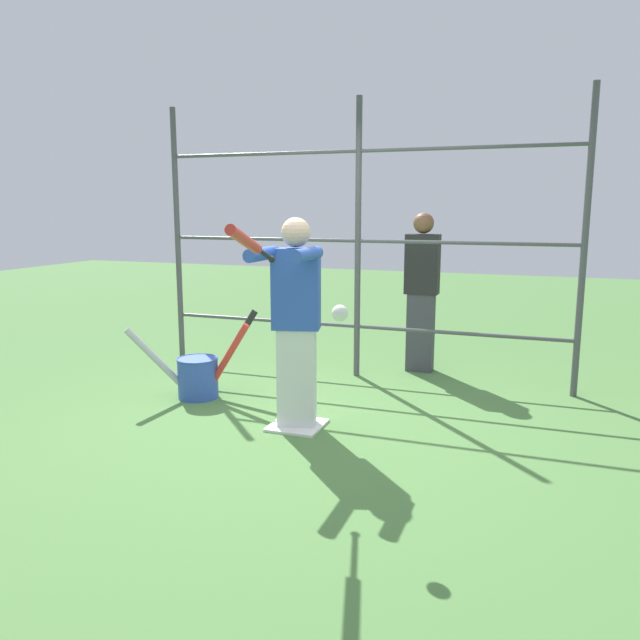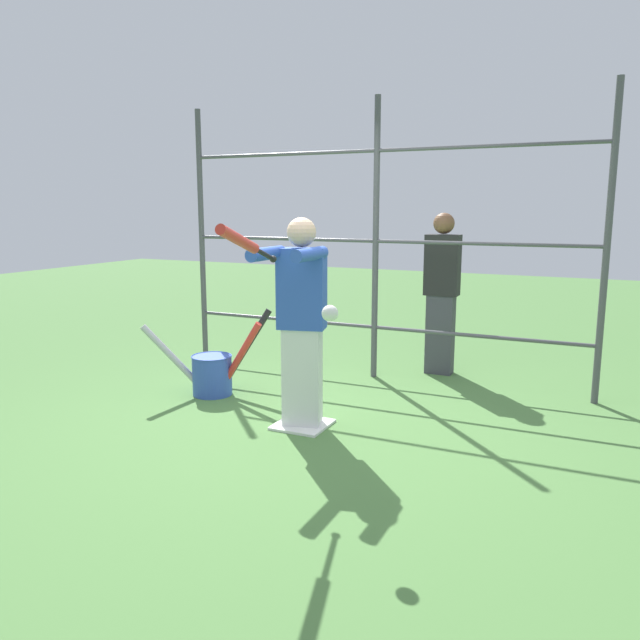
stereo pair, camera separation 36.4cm
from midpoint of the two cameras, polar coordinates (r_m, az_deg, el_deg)
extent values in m
plane|color=#4C7A3D|center=(4.94, 0.53, -9.68)|extent=(24.00, 24.00, 0.00)
cube|color=white|center=(4.94, 0.53, -9.57)|extent=(0.40, 0.40, 0.02)
cylinder|color=#4C4C51|center=(5.83, 26.42, 6.02)|extent=(0.06, 0.06, 2.72)
cylinder|color=#4C4C51|center=(6.14, 6.82, 7.18)|extent=(0.06, 0.06, 2.72)
cylinder|color=#4C4C51|center=(7.06, -9.31, 7.51)|extent=(0.06, 0.06, 2.72)
cylinder|color=#4C4C51|center=(6.25, 6.66, -0.66)|extent=(4.10, 0.04, 0.04)
cylinder|color=#4C4C51|center=(6.14, 6.82, 7.18)|extent=(4.10, 0.04, 0.04)
cylinder|color=#4C4C51|center=(6.16, 7.00, 15.13)|extent=(4.10, 0.04, 0.04)
cube|color=silver|center=(4.82, 0.53, -5.33)|extent=(0.32, 0.25, 0.78)
cube|color=#2D51B7|center=(4.68, 0.55, 2.88)|extent=(0.39, 0.28, 0.61)
sphere|color=beige|center=(4.65, 0.56, 8.02)|extent=(0.22, 0.22, 0.22)
cylinder|color=#2D51B7|center=(4.43, 1.43, 6.02)|extent=(0.09, 0.43, 0.09)
cylinder|color=#2D51B7|center=(4.49, -2.62, 6.07)|extent=(0.09, 0.43, 0.09)
sphere|color=black|center=(4.27, -1.87, 5.58)|extent=(0.05, 0.05, 0.05)
cylinder|color=black|center=(4.11, -2.60, 6.04)|extent=(0.08, 0.33, 0.12)
cylinder|color=red|center=(3.73, -4.69, 7.34)|extent=(0.14, 0.50, 0.20)
sphere|color=white|center=(3.56, 3.84, 0.59)|extent=(0.10, 0.10, 0.10)
cylinder|color=#3351B2|center=(5.74, -8.05, -5.05)|extent=(0.36, 0.36, 0.36)
torus|color=#3351B2|center=(5.69, -8.09, -3.31)|extent=(0.37, 0.37, 0.01)
cylinder|color=#B2B2B7|center=(5.71, -11.44, -3.52)|extent=(0.51, 0.36, 0.65)
cylinder|color=black|center=(5.71, -5.09, -2.76)|extent=(0.44, 0.36, 0.75)
cylinder|color=red|center=(5.58, -5.58, -3.48)|extent=(0.45, 0.12, 0.68)
cube|color=#3F3F47|center=(6.51, 12.51, -1.31)|extent=(0.27, 0.17, 0.81)
cube|color=black|center=(6.41, 12.75, 4.91)|extent=(0.34, 0.19, 0.61)
sphere|color=brown|center=(6.38, 12.90, 8.61)|extent=(0.21, 0.21, 0.21)
camera|label=1|loc=(0.18, -87.53, 0.45)|focal=35.00mm
camera|label=2|loc=(0.18, 92.47, -0.45)|focal=35.00mm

